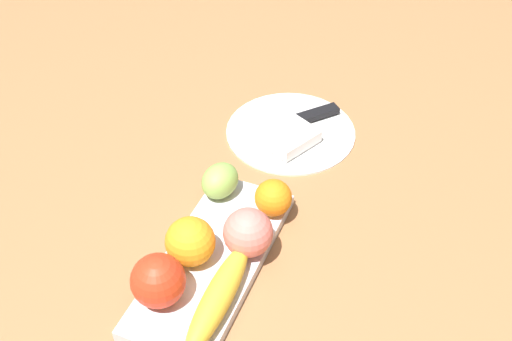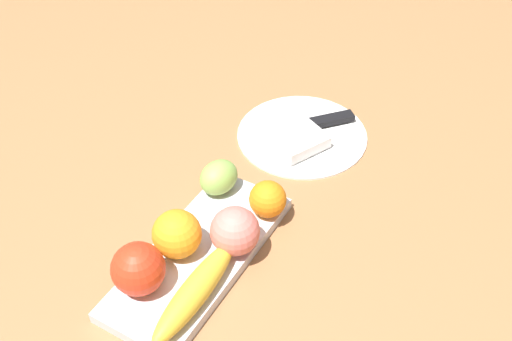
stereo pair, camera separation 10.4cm
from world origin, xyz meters
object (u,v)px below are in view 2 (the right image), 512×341
Objects in this scene: fruit_tray at (199,256)px; orange_near_banana at (177,234)px; apple at (138,269)px; folded_napkin at (295,137)px; grape_bunch at (219,177)px; dinner_plate at (302,134)px; peach at (235,231)px; banana at (195,291)px; knife at (324,122)px; orange_near_apple at (268,199)px.

fruit_tray is 4.54× the size of orange_near_banana.
folded_napkin is (-0.41, 0.04, -0.04)m from apple.
apple is at bearing 2.61° from grape_bunch.
grape_bunch is at bearing -12.09° from dinner_plate.
grape_bunch is (-0.10, -0.09, -0.01)m from peach.
banana is 1.33× the size of knife.
peach is 0.75× the size of folded_napkin.
apple reaches higher than banana.
fruit_tray is 0.07m from peach.
grape_bunch reaches higher than folded_napkin.
orange_near_apple is at bearing 86.56° from grape_bunch.
fruit_tray is at bearing 159.02° from apple.
folded_napkin is (-0.19, 0.05, -0.03)m from grape_bunch.
fruit_tray is 4.37× the size of apple.
fruit_tray is 4.50× the size of peach.
orange_near_apple is 0.60× the size of folded_napkin.
orange_near_banana is 0.41m from knife.
grape_bunch reaches higher than banana.
banana is 0.23m from grape_bunch.
orange_near_banana is 0.50× the size of knife.
peach is (-0.13, 0.08, -0.00)m from apple.
peach is 1.08× the size of grape_bunch.
apple is at bearing 34.62° from knife.
peach reaches higher than knife.
orange_near_apple is 0.16m from orange_near_banana.
apple reaches higher than peach.
peach is 0.13m from grape_bunch.
orange_near_banana is at bearing -65.28° from fruit_tray.
fruit_tray is 1.71× the size of banana.
fruit_tray is at bearing -21.71° from orange_near_apple.
peach is at bearing 8.01° from dinner_plate.
orange_near_apple is (-0.12, 0.05, 0.04)m from fruit_tray.
peach reaches higher than banana.
apple reaches higher than dinner_plate.
orange_near_apple is 0.80× the size of orange_near_banana.
dinner_plate is (-0.35, -0.00, -0.01)m from fruit_tray.
apple is 0.49m from knife.
orange_near_banana is 0.99× the size of peach.
banana is at bearing 6.66° from folded_napkin.
peach is at bearing 148.28° from apple.
grape_bunch is at bearing -136.58° from peach.
peach is at bearing 8.87° from folded_napkin.
fruit_tray reaches higher than dinner_plate.
apple is 1.11× the size of grape_bunch.
banana is 0.39m from folded_napkin.
peach is 0.36m from knife.
fruit_tray is 0.14m from orange_near_apple.
fruit_tray is 5.65× the size of orange_near_apple.
knife is (-0.36, -0.02, -0.04)m from peach.
folded_napkin is at bearing 23.98° from knife.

